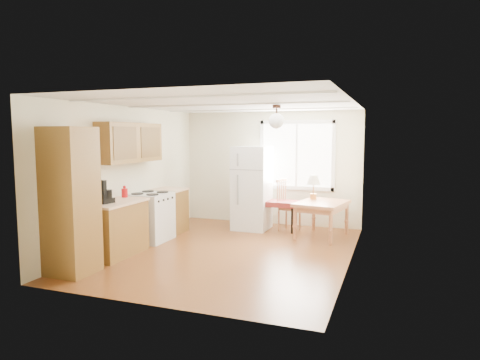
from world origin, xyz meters
The scene contains 11 objects.
room_shell centered at (0.00, 0.00, 1.25)m, with size 4.60×5.60×2.62m.
kitchen_run centered at (-1.72, -0.63, 0.84)m, with size 0.65×3.40×2.20m.
window_unit centered at (0.60, 2.47, 1.55)m, with size 1.64×0.05×1.51m.
pendant_light centered at (0.70, 0.40, 2.24)m, with size 0.26×0.26×0.40m.
refrigerator centered at (-0.21, 1.81, 0.87)m, with size 0.72×0.75×1.75m.
bench centered at (0.13, 1.85, 0.56)m, with size 1.36×0.53×0.62m.
dining_table centered at (1.31, 1.57, 0.60)m, with size 1.03×1.25×0.70m.
chair centered at (0.49, 1.93, 0.62)m, with size 0.51×0.50×1.07m.
table_lamp centered at (1.09, 1.83, 1.05)m, with size 0.28×0.28×0.49m.
coffee_maker centered at (-1.72, -1.07, 1.04)m, with size 0.24×0.28×0.38m.
kettle centered at (-1.81, -0.40, 0.99)m, with size 0.11×0.11×0.21m.
Camera 1 is at (2.61, -6.67, 1.98)m, focal length 32.00 mm.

